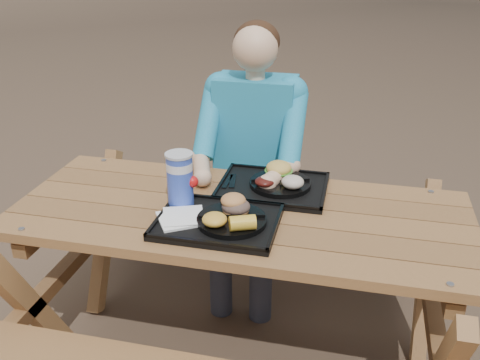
# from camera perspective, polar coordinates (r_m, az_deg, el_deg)

# --- Properties ---
(ground) EXTENTS (60.00, 60.00, 0.00)m
(ground) POSITION_cam_1_polar(r_m,az_deg,el_deg) (2.56, 0.00, -18.19)
(ground) COLOR #999999
(ground) RESTS_ON ground
(picnic_table) EXTENTS (1.80, 1.49, 0.75)m
(picnic_table) POSITION_cam_1_polar(r_m,az_deg,el_deg) (2.32, 0.00, -11.41)
(picnic_table) COLOR #999999
(picnic_table) RESTS_ON ground
(tray_near) EXTENTS (0.45, 0.35, 0.02)m
(tray_near) POSITION_cam_1_polar(r_m,az_deg,el_deg) (2.01, -2.38, -4.55)
(tray_near) COLOR black
(tray_near) RESTS_ON picnic_table
(tray_far) EXTENTS (0.45, 0.35, 0.02)m
(tray_far) POSITION_cam_1_polar(r_m,az_deg,el_deg) (2.27, 3.52, -0.85)
(tray_far) COLOR black
(tray_far) RESTS_ON picnic_table
(plate_near) EXTENTS (0.26, 0.26, 0.02)m
(plate_near) POSITION_cam_1_polar(r_m,az_deg,el_deg) (1.98, -0.89, -4.30)
(plate_near) COLOR black
(plate_near) RESTS_ON tray_near
(plate_far) EXTENTS (0.26, 0.26, 0.02)m
(plate_far) POSITION_cam_1_polar(r_m,az_deg,el_deg) (2.27, 4.32, -0.36)
(plate_far) COLOR black
(plate_far) RESTS_ON tray_far
(napkin_stack) EXTENTS (0.21, 0.21, 0.02)m
(napkin_stack) POSITION_cam_1_polar(r_m,az_deg,el_deg) (2.01, -6.43, -4.03)
(napkin_stack) COLOR white
(napkin_stack) RESTS_ON tray_near
(soda_cup) EXTENTS (0.10, 0.10, 0.21)m
(soda_cup) POSITION_cam_1_polar(r_m,az_deg,el_deg) (2.08, -6.41, -0.03)
(soda_cup) COLOR #1736B3
(soda_cup) RESTS_ON tray_near
(condiment_bbq) EXTENTS (0.06, 0.06, 0.03)m
(condiment_bbq) POSITION_cam_1_polar(r_m,az_deg,el_deg) (2.09, -1.30, -2.38)
(condiment_bbq) COLOR #320A05
(condiment_bbq) RESTS_ON tray_near
(condiment_mustard) EXTENTS (0.04, 0.04, 0.03)m
(condiment_mustard) POSITION_cam_1_polar(r_m,az_deg,el_deg) (2.09, 0.04, -2.49)
(condiment_mustard) COLOR yellow
(condiment_mustard) RESTS_ON tray_near
(sandwich) EXTENTS (0.10, 0.10, 0.10)m
(sandwich) POSITION_cam_1_polar(r_m,az_deg,el_deg) (1.99, -0.44, -2.05)
(sandwich) COLOR #C47E45
(sandwich) RESTS_ON plate_near
(mac_cheese) EXTENTS (0.09, 0.09, 0.05)m
(mac_cheese) POSITION_cam_1_polar(r_m,az_deg,el_deg) (1.92, -2.72, -4.23)
(mac_cheese) COLOR gold
(mac_cheese) RESTS_ON plate_near
(corn_cob) EXTENTS (0.12, 0.12, 0.05)m
(corn_cob) POSITION_cam_1_polar(r_m,az_deg,el_deg) (1.89, 0.28, -4.59)
(corn_cob) COLOR yellow
(corn_cob) RESTS_ON plate_near
(cutlery_far) EXTENTS (0.05, 0.14, 0.01)m
(cutlery_far) POSITION_cam_1_polar(r_m,az_deg,el_deg) (2.30, -0.81, -0.09)
(cutlery_far) COLOR black
(cutlery_far) RESTS_ON tray_far
(burger) EXTENTS (0.11, 0.11, 0.10)m
(burger) POSITION_cam_1_polar(r_m,az_deg,el_deg) (2.30, 4.17, 1.61)
(burger) COLOR gold
(burger) RESTS_ON plate_far
(baked_beans) EXTENTS (0.08, 0.08, 0.04)m
(baked_beans) POSITION_cam_1_polar(r_m,az_deg,el_deg) (2.21, 2.64, -0.18)
(baked_beans) COLOR #46120E
(baked_beans) RESTS_ON plate_far
(potato_salad) EXTENTS (0.09, 0.09, 0.05)m
(potato_salad) POSITION_cam_1_polar(r_m,az_deg,el_deg) (2.20, 5.64, -0.21)
(potato_salad) COLOR beige
(potato_salad) RESTS_ON plate_far
(diner) EXTENTS (0.48, 0.84, 1.28)m
(diner) POSITION_cam_1_polar(r_m,az_deg,el_deg) (2.69, 1.52, 0.63)
(diner) COLOR #1DC6CB
(diner) RESTS_ON ground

